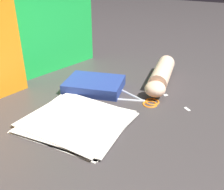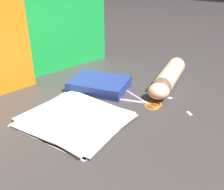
# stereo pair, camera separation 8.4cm
# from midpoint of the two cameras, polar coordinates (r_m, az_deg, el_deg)

# --- Properties ---
(ground_plane) EXTENTS (6.00, 6.00, 0.00)m
(ground_plane) POSITION_cam_midpoint_polar(r_m,az_deg,el_deg) (0.82, -2.55, -5.78)
(ground_plane) COLOR #3D3838
(backdrop_panel_center) EXTENTS (0.58, 0.13, 0.52)m
(backdrop_panel_center) POSITION_cam_midpoint_polar(r_m,az_deg,el_deg) (1.14, -18.21, 16.47)
(backdrop_panel_center) COLOR green
(backdrop_panel_center) RESTS_ON ground_plane
(paper_stack) EXTENTS (0.29, 0.32, 0.01)m
(paper_stack) POSITION_cam_midpoint_polar(r_m,az_deg,el_deg) (0.82, -10.76, -5.69)
(paper_stack) COLOR white
(paper_stack) RESTS_ON ground_plane
(book_closed) EXTENTS (0.21, 0.25, 0.04)m
(book_closed) POSITION_cam_midpoint_polar(r_m,az_deg,el_deg) (1.01, -6.23, 2.18)
(book_closed) COLOR navy
(book_closed) RESTS_ON ground_plane
(scissors) EXTENTS (0.09, 0.17, 0.01)m
(scissors) POSITION_cam_midpoint_polar(r_m,az_deg,el_deg) (0.93, 4.37, -1.20)
(scissors) COLOR silver
(scissors) RESTS_ON ground_plane
(hand_forearm) EXTENTS (0.33, 0.14, 0.07)m
(hand_forearm) POSITION_cam_midpoint_polar(r_m,az_deg,el_deg) (1.06, 8.37, 4.12)
(hand_forearm) COLOR beige
(hand_forearm) RESTS_ON ground_plane
(paper_scrap_near) EXTENTS (0.02, 0.03, 0.00)m
(paper_scrap_near) POSITION_cam_midpoint_polar(r_m,az_deg,el_deg) (0.90, 13.53, -3.04)
(paper_scrap_near) COLOR white
(paper_scrap_near) RESTS_ON ground_plane
(paper_scrap_mid) EXTENTS (0.02, 0.02, 0.00)m
(paper_scrap_mid) POSITION_cam_midpoint_polar(r_m,az_deg,el_deg) (0.98, 9.23, -0.05)
(paper_scrap_mid) COLOR white
(paper_scrap_mid) RESTS_ON ground_plane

